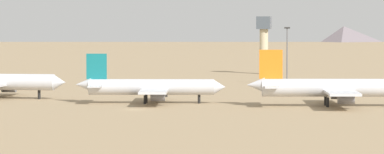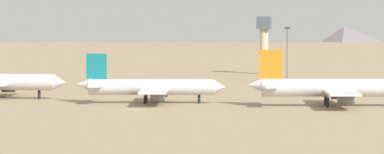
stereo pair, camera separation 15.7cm
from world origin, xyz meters
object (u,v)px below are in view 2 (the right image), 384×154
(parked_jet_orange_3, at_px, (332,88))
(light_pole_west, at_px, (287,52))
(control_tower, at_px, (264,39))
(parked_jet_teal_2, at_px, (150,87))

(parked_jet_orange_3, distance_m, light_pole_west, 88.34)
(control_tower, distance_m, light_pole_west, 71.09)
(parked_jet_teal_2, distance_m, control_tower, 154.16)
(parked_jet_teal_2, distance_m, light_pole_west, 88.35)
(parked_jet_orange_3, height_order, control_tower, control_tower)
(parked_jet_teal_2, xyz_separation_m, control_tower, (8.08, 153.69, 9.03))
(parked_jet_orange_3, bearing_deg, light_pole_west, 93.42)
(parked_jet_orange_3, xyz_separation_m, control_tower, (-36.97, 154.82, 8.62))
(parked_jet_orange_3, xyz_separation_m, light_pole_west, (-20.42, 85.74, 5.93))
(control_tower, height_order, light_pole_west, control_tower)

